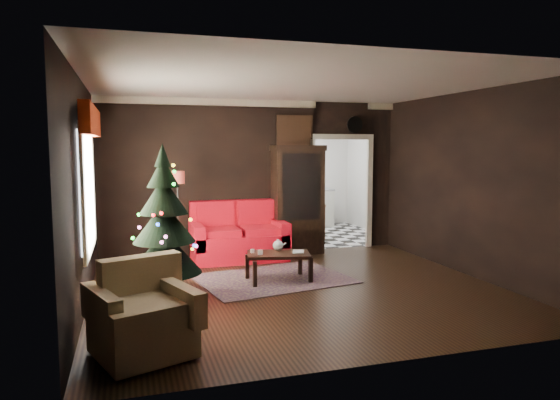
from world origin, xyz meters
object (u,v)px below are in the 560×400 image
object	(u,v)px
christmas_tree	(164,219)
wall_clock	(354,125)
floor_lamp	(178,217)
coffee_table	(278,267)
curio_cabinet	(298,202)
loveseat	(239,231)
armchair	(142,309)
kitchen_table	(305,221)
teapot	(278,245)

from	to	relation	value
christmas_tree	wall_clock	xyz separation A→B (m)	(3.74, 2.40, 1.33)
floor_lamp	coffee_table	distance (m)	1.91
curio_cabinet	loveseat	bearing A→B (deg)	-169.17
curio_cabinet	armchair	distance (m)	4.94
floor_lamp	armchair	size ratio (longest dim) A/B	1.71
curio_cabinet	kitchen_table	world-z (taller)	curio_cabinet
curio_cabinet	wall_clock	bearing A→B (deg)	8.53
curio_cabinet	floor_lamp	size ratio (longest dim) A/B	1.28
loveseat	teapot	bearing A→B (deg)	-78.35
christmas_tree	armchair	distance (m)	1.89
coffee_table	christmas_tree	bearing A→B (deg)	-164.87
floor_lamp	teapot	bearing A→B (deg)	-38.98
loveseat	armchair	distance (m)	4.14
floor_lamp	wall_clock	bearing A→B (deg)	11.81
loveseat	coffee_table	xyz separation A→B (m)	(0.25, -1.56, -0.28)
armchair	coffee_table	distance (m)	2.98
coffee_table	kitchen_table	bearing A→B (deg)	64.26
loveseat	kitchen_table	bearing A→B (deg)	42.51
kitchen_table	wall_clock	bearing A→B (deg)	-66.25
teapot	loveseat	bearing A→B (deg)	101.65
teapot	kitchen_table	xyz separation A→B (m)	(1.51, 3.06, -0.13)
floor_lamp	coffee_table	world-z (taller)	floor_lamp
armchair	wall_clock	size ratio (longest dim) A/B	2.70
loveseat	armchair	xyz separation A→B (m)	(-1.73, -3.77, -0.04)
curio_cabinet	armchair	world-z (taller)	curio_cabinet
floor_lamp	armchair	bearing A→B (deg)	-100.93
armchair	coffee_table	xyz separation A→B (m)	(1.98, 2.21, -0.24)
coffee_table	teapot	distance (m)	0.33
wall_clock	kitchen_table	xyz separation A→B (m)	(-0.55, 1.25, -2.00)
loveseat	curio_cabinet	distance (m)	1.25
loveseat	coffee_table	size ratio (longest dim) A/B	1.88
floor_lamp	wall_clock	distance (m)	3.81
curio_cabinet	floor_lamp	world-z (taller)	curio_cabinet
armchair	coffee_table	world-z (taller)	armchair
armchair	teapot	size ratio (longest dim) A/B	4.90
floor_lamp	kitchen_table	world-z (taller)	floor_lamp
curio_cabinet	wall_clock	world-z (taller)	wall_clock
armchair	kitchen_table	world-z (taller)	armchair
armchair	wall_clock	world-z (taller)	wall_clock
christmas_tree	loveseat	bearing A→B (deg)	55.16
coffee_table	teapot	world-z (taller)	teapot
loveseat	kitchen_table	world-z (taller)	loveseat
christmas_tree	armchair	bearing A→B (deg)	-100.74
coffee_table	wall_clock	world-z (taller)	wall_clock
curio_cabinet	teapot	bearing A→B (deg)	-117.84
coffee_table	curio_cabinet	bearing A→B (deg)	63.24
floor_lamp	teapot	size ratio (longest dim) A/B	8.40
coffee_table	wall_clock	xyz separation A→B (m)	(2.10, 1.96, 2.16)
loveseat	teapot	distance (m)	1.44
loveseat	armchair	size ratio (longest dim) A/B	1.96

